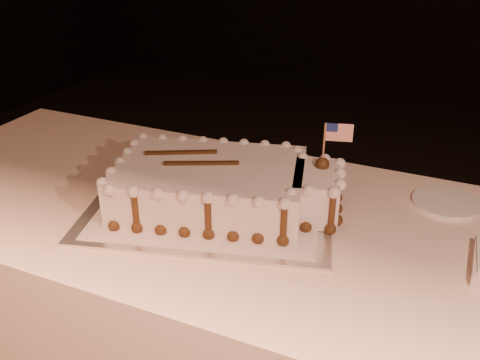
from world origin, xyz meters
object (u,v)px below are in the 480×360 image
at_px(cake_board, 211,206).
at_px(sheet_cake, 223,186).
at_px(banquet_table, 307,349).
at_px(side_plate, 446,203).

distance_m(cake_board, sheet_cake, 0.07).
height_order(banquet_table, cake_board, cake_board).
bearing_deg(cake_board, banquet_table, -14.76).
bearing_deg(banquet_table, sheet_cake, 178.25).
bearing_deg(cake_board, side_plate, 10.04).
bearing_deg(sheet_cake, banquet_table, -1.75).
xyz_separation_m(sheet_cake, side_plate, (0.51, 0.25, -0.06)).
relative_size(cake_board, side_plate, 3.61).
xyz_separation_m(banquet_table, cake_board, (-0.28, -0.00, 0.38)).
xyz_separation_m(banquet_table, sheet_cake, (-0.25, 0.01, 0.44)).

